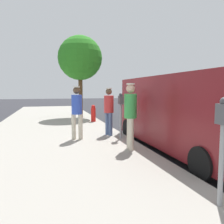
{
  "coord_description": "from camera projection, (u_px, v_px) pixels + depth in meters",
  "views": [
    {
      "loc": [
        3.61,
        7.01,
        1.76
      ],
      "look_at": [
        1.65,
        0.01,
        1.05
      ],
      "focal_mm": 36.02,
      "sensor_mm": 36.0,
      "label": 1
    }
  ],
  "objects": [
    {
      "name": "parking_meter_far",
      "position": [
        223.0,
        133.0,
        3.05
      ],
      "size": [
        0.14,
        0.18,
        1.52
      ],
      "color": "gray",
      "rests_on": "sidewalk_slab"
    },
    {
      "name": "pedestrian_in_green",
      "position": [
        130.0,
        112.0,
        6.04
      ],
      "size": [
        0.34,
        0.36,
        1.79
      ],
      "color": "beige",
      "rests_on": "sidewalk_slab"
    },
    {
      "name": "pedestrian_in_blue",
      "position": [
        77.0,
        109.0,
        7.26
      ],
      "size": [
        0.36,
        0.34,
        1.73
      ],
      "color": "beige",
      "rests_on": "sidewalk_slab"
    },
    {
      "name": "pedestrian_in_red",
      "position": [
        109.0,
        108.0,
        8.0
      ],
      "size": [
        0.34,
        0.35,
        1.69
      ],
      "color": "#4C608C",
      "rests_on": "sidewalk_slab"
    },
    {
      "name": "ground_plane",
      "position": [
        157.0,
        141.0,
        7.86
      ],
      "size": [
        80.0,
        80.0,
        0.0
      ],
      "primitive_type": "plane",
      "color": "#2D2D33"
    },
    {
      "name": "street_tree",
      "position": [
        80.0,
        58.0,
        12.99
      ],
      "size": [
        2.55,
        2.55,
        4.73
      ],
      "color": "brown",
      "rests_on": "sidewalk_slab"
    },
    {
      "name": "sidewalk_slab",
      "position": [
        54.0,
        145.0,
        6.91
      ],
      "size": [
        5.0,
        32.0,
        0.15
      ],
      "primitive_type": "cube",
      "color": "#9E998E",
      "rests_on": "ground"
    },
    {
      "name": "parking_meter_near",
      "position": [
        121.0,
        108.0,
        7.37
      ],
      "size": [
        0.14,
        0.18,
        1.52
      ],
      "color": "gray",
      "rests_on": "sidewalk_slab"
    },
    {
      "name": "parked_van",
      "position": [
        184.0,
        111.0,
        6.52
      ],
      "size": [
        2.19,
        5.23,
        2.15
      ],
      "color": "maroon",
      "rests_on": "ground"
    },
    {
      "name": "fire_hydrant",
      "position": [
        93.0,
        113.0,
        11.48
      ],
      "size": [
        0.24,
        0.24,
        0.86
      ],
      "color": "red",
      "rests_on": "sidewalk_slab"
    }
  ]
}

